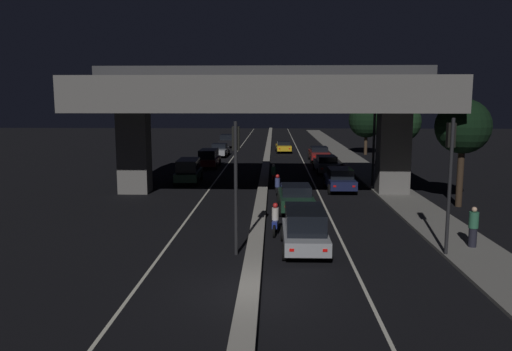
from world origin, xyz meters
TOP-DOWN VIEW (x-y plane):
  - ground_plane at (0.00, 0.00)m, footprint 200.00×200.00m
  - lane_line_left_inner at (-3.80, 35.00)m, footprint 0.12×126.00m
  - lane_line_right_inner at (3.80, 35.00)m, footprint 0.12×126.00m
  - median_divider at (0.00, 35.00)m, footprint 0.68×126.00m
  - sidewalk_right at (8.95, 28.00)m, footprint 2.76×126.00m
  - elevated_overpass at (0.00, 17.79)m, footprint 22.44×12.30m
  - traffic_light_left_of_median at (-0.74, 4.22)m, footprint 0.30×0.49m
  - traffic_light_right_of_median at (7.67, 4.22)m, footprint 0.30×0.49m
  - street_lamp at (7.54, 20.42)m, footprint 2.44×0.32m
  - car_silver_lead at (2.07, 4.86)m, footprint 1.96×4.20m
  - car_dark_green_second at (2.00, 12.36)m, footprint 2.09×4.38m
  - car_dark_blue_third at (5.34, 18.91)m, footprint 1.98×4.23m
  - car_grey_fourth at (5.32, 27.85)m, footprint 2.05×4.84m
  - car_dark_red_fifth at (5.42, 36.25)m, footprint 2.03×4.68m
  - car_taxi_yellow_sixth at (1.91, 45.13)m, footprint 2.01×4.09m
  - car_dark_green_lead_oncoming at (-5.73, 21.97)m, footprint 2.00×4.52m
  - car_dark_red_second_oncoming at (-5.36, 30.96)m, footprint 1.91×4.49m
  - car_silver_third_oncoming at (-5.38, 40.41)m, footprint 2.01×4.71m
  - car_black_fourth_oncoming at (-5.68, 52.26)m, footprint 2.01×4.45m
  - motorcycle_blue_filtering_near at (0.85, 7.39)m, footprint 0.34×1.90m
  - motorcycle_black_filtering_mid at (1.01, 16.35)m, footprint 0.34×1.94m
  - motorcycle_red_filtering_far at (0.74, 22.07)m, footprint 0.32×1.73m
  - pedestrian_on_sidewalk at (9.12, 5.18)m, footprint 0.40×0.40m
  - roadside_tree_kerbside_near at (11.71, 13.95)m, footprint 3.17×3.17m
  - roadside_tree_kerbside_mid at (12.06, 29.89)m, footprint 3.70×3.70m
  - roadside_tree_kerbside_far at (11.46, 43.04)m, footprint 4.10×4.10m

SIDE VIEW (x-z plane):
  - ground_plane at x=0.00m, z-range 0.00..0.00m
  - lane_line_left_inner at x=-3.80m, z-range 0.00..0.00m
  - lane_line_right_inner at x=3.80m, z-range 0.00..0.00m
  - sidewalk_right at x=8.95m, z-range 0.00..0.12m
  - median_divider at x=0.00m, z-range 0.00..0.25m
  - motorcycle_blue_filtering_near at x=0.85m, z-range -0.11..1.37m
  - motorcycle_red_filtering_far at x=0.74m, z-range -0.11..1.38m
  - motorcycle_black_filtering_mid at x=1.01m, z-range -0.12..1.39m
  - car_taxi_yellow_sixth at x=1.91m, z-range 0.02..1.40m
  - car_silver_third_oncoming at x=-5.38m, z-range 0.01..1.46m
  - car_grey_fourth at x=5.32m, z-range 0.02..1.52m
  - car_dark_green_second at x=2.00m, z-range 0.04..1.56m
  - car_dark_red_fifth at x=5.42m, z-range 0.04..1.59m
  - car_dark_blue_third at x=5.34m, z-range 0.05..1.64m
  - car_black_fourth_oncoming at x=-5.68m, z-range 0.03..1.74m
  - car_dark_red_second_oncoming at x=-5.36m, z-range 0.06..1.78m
  - car_silver_lead at x=2.07m, z-range 0.06..1.82m
  - pedestrian_on_sidewalk at x=9.12m, z-range 0.11..1.82m
  - car_dark_green_lead_oncoming at x=-5.73m, z-range 0.06..1.89m
  - traffic_light_left_of_median at x=-0.74m, z-range 0.97..6.36m
  - traffic_light_right_of_median at x=7.67m, z-range 0.99..6.53m
  - roadside_tree_kerbside_far at x=11.46m, z-range 0.98..7.07m
  - roadside_tree_kerbside_mid at x=12.06m, z-range 1.23..7.42m
  - street_lamp at x=7.54m, z-range 0.74..8.43m
  - roadside_tree_kerbside_near at x=11.71m, z-range 1.53..7.85m
  - elevated_overpass at x=0.00m, z-range 2.12..10.59m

